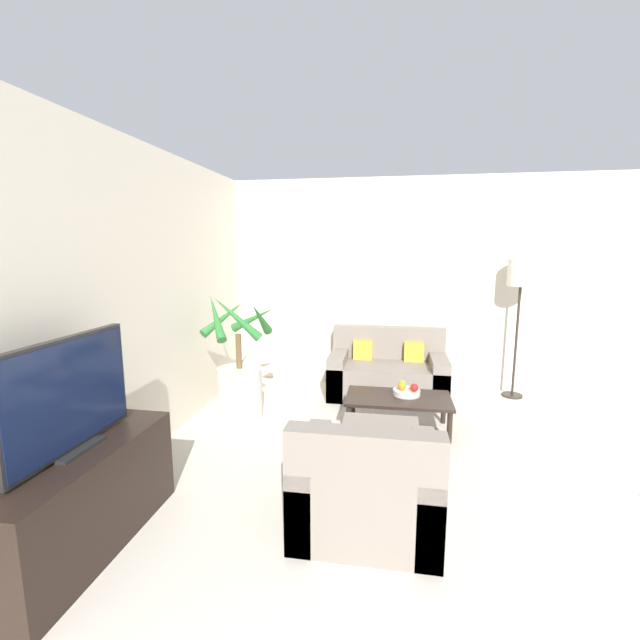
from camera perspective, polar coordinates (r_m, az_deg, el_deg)
The scene contains 14 objects.
wall_back at distance 5.77m, azimuth 19.16°, elevation 4.44°, with size 7.72×0.06×2.70m.
wall_left at distance 3.45m, azimuth -28.80°, elevation 0.70°, with size 0.06×7.55×2.70m.
tv_console at distance 3.14m, azimuth -29.48°, elevation -20.13°, with size 0.50×1.30×0.63m.
television at distance 2.89m, azimuth -30.50°, elevation -8.69°, with size 0.18×0.97×0.68m.
potted_palm at distance 4.69m, azimuth -10.65°, elevation -7.64°, with size 0.81×0.79×1.38m.
sofa_loveseat at distance 5.42m, azimuth 8.98°, elevation -7.03°, with size 1.42×0.78×0.82m.
floor_lamp at distance 5.61m, azimuth 25.20°, elevation 4.75°, with size 0.31×0.31×1.68m.
coffee_table at distance 4.43m, azimuth 10.38°, elevation -10.54°, with size 1.04×0.57×0.34m.
fruit_bowl at distance 4.48m, azimuth 11.46°, elevation -9.43°, with size 0.27×0.27×0.05m.
apple_red at distance 4.42m, azimuth 12.46°, elevation -8.79°, with size 0.08×0.08×0.08m.
apple_green at distance 4.53m, azimuth 10.93°, elevation -8.33°, with size 0.07×0.07×0.07m.
orange_fruit at distance 4.44m, azimuth 10.87°, elevation -8.67°, with size 0.08×0.08×0.08m.
armchair at distance 3.01m, azimuth 6.20°, elevation -21.34°, with size 0.91×0.84×0.79m.
ottoman at distance 3.75m, azimuth 7.97°, elevation -16.31°, with size 0.64×0.49×0.36m.
Camera 1 is at (-0.95, 0.31, 1.81)m, focal length 24.00 mm.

